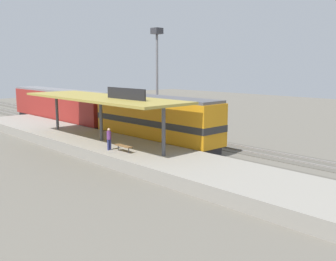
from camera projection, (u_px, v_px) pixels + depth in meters
ground_plane at (158, 140)px, 38.01m from camera, size 120.00×120.00×0.00m
track_near at (142, 143)px, 36.65m from camera, size 3.20×110.00×0.16m
track_far at (176, 137)px, 39.77m from camera, size 3.20×110.00×0.16m
platform at (102, 145)px, 33.46m from camera, size 6.00×44.00×0.90m
station_canopy at (101, 99)px, 32.71m from camera, size 5.20×18.00×4.70m
platform_bench at (123, 146)px, 28.76m from camera, size 0.44×1.70×0.50m
locomotive at (155, 120)px, 34.92m from camera, size 2.93×14.43×4.44m
passenger_carriage_single at (60, 106)px, 47.82m from camera, size 2.90×20.00×4.24m
light_mast at (157, 57)px, 45.21m from camera, size 1.10×1.10×11.70m
person_waiting at (109, 138)px, 29.33m from camera, size 0.34×0.34×1.71m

